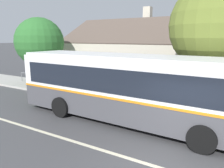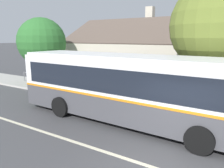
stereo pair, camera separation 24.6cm
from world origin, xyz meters
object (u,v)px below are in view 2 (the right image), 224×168
(transit_bus, at_px, (128,87))
(street_tree_primary, at_px, (218,26))
(street_tree_secondary, at_px, (42,42))
(bench_by_building, at_px, (51,81))
(bike_rack, at_px, (28,75))

(transit_bus, bearing_deg, street_tree_primary, 51.10)
(street_tree_secondary, bearing_deg, bench_by_building, -20.33)
(transit_bus, distance_m, bike_rack, 11.82)
(transit_bus, distance_m, street_tree_primary, 5.54)
(street_tree_secondary, bearing_deg, bike_rack, -174.26)
(street_tree_primary, bearing_deg, bike_rack, -178.06)
(bench_by_building, relative_size, street_tree_primary, 0.26)
(bench_by_building, xyz_separation_m, street_tree_secondary, (-1.31, 0.49, 2.91))
(street_tree_secondary, bearing_deg, street_tree_primary, 1.41)
(street_tree_primary, bearing_deg, bench_by_building, -175.96)
(street_tree_primary, height_order, street_tree_secondary, street_tree_primary)
(street_tree_secondary, relative_size, bike_rack, 4.65)
(transit_bus, relative_size, street_tree_primary, 1.67)
(bench_by_building, bearing_deg, transit_bus, -19.67)
(transit_bus, relative_size, bench_by_building, 6.46)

